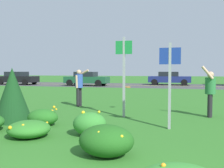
{
  "coord_description": "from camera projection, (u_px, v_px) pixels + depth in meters",
  "views": [
    {
      "loc": [
        0.82,
        -1.82,
        1.57
      ],
      "look_at": [
        -1.82,
        7.89,
        1.04
      ],
      "focal_mm": 41.12,
      "sensor_mm": 36.0,
      "label": 1
    }
  ],
  "objects": [
    {
      "name": "sign_post_near_path",
      "position": [
        124.0,
        69.0,
        8.57
      ],
      "size": [
        0.56,
        0.1,
        2.69
      ],
      "color": "#93969B",
      "rests_on": "ground"
    },
    {
      "name": "daylily_clump_front_right",
      "position": [
        43.0,
        117.0,
        7.33
      ],
      "size": [
        0.89,
        0.74,
        0.53
      ],
      "color": "#23661E",
      "rests_on": "ground"
    },
    {
      "name": "daylily_clump_front_center",
      "position": [
        29.0,
        129.0,
        6.03
      ],
      "size": [
        1.01,
        0.98,
        0.4
      ],
      "color": "#2D7526",
      "rests_on": "ground"
    },
    {
      "name": "ground_plane",
      "position": [
        166.0,
        99.0,
        14.13
      ],
      "size": [
        120.0,
        120.0,
        0.0
      ],
      "primitive_type": "plane",
      "color": "#2D6B23"
    },
    {
      "name": "sign_post_by_roadside",
      "position": [
        170.0,
        77.0,
        6.83
      ],
      "size": [
        0.56,
        0.1,
        2.31
      ],
      "color": "#93969B",
      "rests_on": "ground"
    },
    {
      "name": "car_navy_center_right",
      "position": [
        169.0,
        78.0,
        28.08
      ],
      "size": [
        4.5,
        2.0,
        1.45
      ],
      "color": "navy",
      "rests_on": "ground"
    },
    {
      "name": "person_thrower_blue_shirt",
      "position": [
        79.0,
        84.0,
        11.2
      ],
      "size": [
        0.59,
        0.53,
        1.63
      ],
      "color": "#2D4C9E",
      "rests_on": "ground"
    },
    {
      "name": "daylily_clump_front_left",
      "position": [
        90.0,
        124.0,
        6.2
      ],
      "size": [
        0.81,
        0.74,
        0.61
      ],
      "color": "#337F2D",
      "rests_on": "ground"
    },
    {
      "name": "highway_strip",
      "position": [
        173.0,
        86.0,
        26.21
      ],
      "size": [
        120.0,
        8.23,
        0.01
      ],
      "primitive_type": "cube",
      "color": "#424244",
      "rests_on": "ground"
    },
    {
      "name": "highway_center_stripe",
      "position": [
        173.0,
        86.0,
        26.21
      ],
      "size": [
        120.0,
        0.16,
        0.0
      ],
      "primitive_type": "cube",
      "color": "yellow",
      "rests_on": "ground"
    },
    {
      "name": "frisbee_orange",
      "position": [
        127.0,
        87.0,
        10.15
      ],
      "size": [
        0.24,
        0.24,
        0.04
      ],
      "color": "orange"
    },
    {
      "name": "car_black_leftmost",
      "position": [
        17.0,
        78.0,
        28.86
      ],
      "size": [
        4.5,
        2.0,
        1.45
      ],
      "color": "black",
      "rests_on": "ground"
    },
    {
      "name": "evergreen_shrub_side",
      "position": [
        13.0,
        95.0,
        7.87
      ],
      "size": [
        1.18,
        1.18,
        1.66
      ],
      "primitive_type": "cone",
      "color": "#143D19",
      "rests_on": "ground"
    },
    {
      "name": "car_dark_green_center_left",
      "position": [
        87.0,
        79.0,
        26.67
      ],
      "size": [
        4.5,
        2.0,
        1.45
      ],
      "color": "#194C2D",
      "rests_on": "ground"
    },
    {
      "name": "daylily_clump_mid_left",
      "position": [
        106.0,
        140.0,
        4.7
      ],
      "size": [
        1.03,
        0.88,
        0.58
      ],
      "color": "#1E5619",
      "rests_on": "ground"
    },
    {
      "name": "person_catcher_green_shirt",
      "position": [
        210.0,
        90.0,
        8.62
      ],
      "size": [
        0.49,
        0.52,
        1.73
      ],
      "color": "#287038",
      "rests_on": "ground"
    }
  ]
}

